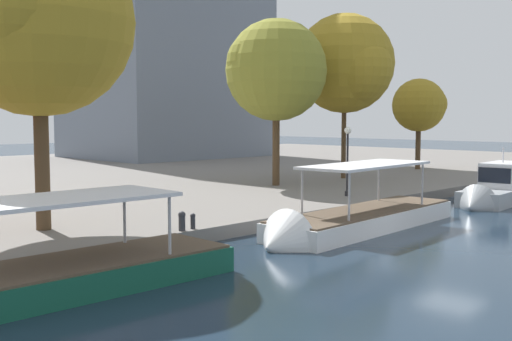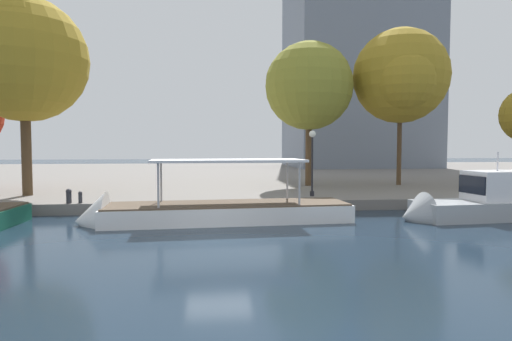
{
  "view_description": "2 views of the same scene",
  "coord_description": "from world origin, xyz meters",
  "px_view_note": "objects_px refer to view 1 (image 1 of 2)",
  "views": [
    {
      "loc": [
        -23.7,
        -12.05,
        5.18
      ],
      "look_at": [
        -2.48,
        8.83,
        2.68
      ],
      "focal_mm": 43.91,
      "sensor_mm": 36.0,
      "label": 1
    },
    {
      "loc": [
        -0.4,
        -16.33,
        3.7
      ],
      "look_at": [
        2.25,
        7.19,
        2.36
      ],
      "focal_mm": 30.12,
      "sensor_mm": 36.0,
      "label": 2
    }
  ],
  "objects_px": {
    "mooring_bollard_0": "(182,220)",
    "motor_yacht_2": "(498,193)",
    "tour_boat_1": "(352,224)",
    "tree_0": "(421,105)",
    "tree_2": "(348,65)",
    "tree_3": "(272,70)",
    "tree_4": "(37,13)",
    "mooring_bollard_1": "(193,220)",
    "tour_boat_0": "(28,290)",
    "lamp_post": "(348,152)"
  },
  "relations": [
    {
      "from": "mooring_bollard_0",
      "to": "motor_yacht_2",
      "type": "bearing_deg",
      "value": -9.97
    },
    {
      "from": "tour_boat_1",
      "to": "mooring_bollard_0",
      "type": "xyz_separation_m",
      "value": [
        -7.37,
        3.14,
        0.69
      ]
    },
    {
      "from": "tree_0",
      "to": "mooring_bollard_0",
      "type": "bearing_deg",
      "value": -165.35
    },
    {
      "from": "tree_2",
      "to": "tree_3",
      "type": "distance_m",
      "value": 7.77
    },
    {
      "from": "motor_yacht_2",
      "to": "tree_4",
      "type": "height_order",
      "value": "tree_4"
    },
    {
      "from": "mooring_bollard_1",
      "to": "motor_yacht_2",
      "type": "bearing_deg",
      "value": -10.3
    },
    {
      "from": "tour_boat_0",
      "to": "mooring_bollard_1",
      "type": "distance_m",
      "value": 8.98
    },
    {
      "from": "tree_4",
      "to": "tree_0",
      "type": "bearing_deg",
      "value": 7.48
    },
    {
      "from": "tree_2",
      "to": "tree_4",
      "type": "height_order",
      "value": "tree_2"
    },
    {
      "from": "tour_boat_1",
      "to": "mooring_bollard_1",
      "type": "height_order",
      "value": "tour_boat_1"
    },
    {
      "from": "tour_boat_1",
      "to": "mooring_bollard_1",
      "type": "xyz_separation_m",
      "value": [
        -6.78,
        3.16,
        0.61
      ]
    },
    {
      "from": "mooring_bollard_0",
      "to": "mooring_bollard_1",
      "type": "xyz_separation_m",
      "value": [
        0.59,
        0.02,
        -0.08
      ]
    },
    {
      "from": "lamp_post",
      "to": "motor_yacht_2",
      "type": "bearing_deg",
      "value": -37.36
    },
    {
      "from": "tree_0",
      "to": "tree_4",
      "type": "bearing_deg",
      "value": -172.52
    },
    {
      "from": "mooring_bollard_0",
      "to": "tree_0",
      "type": "height_order",
      "value": "tree_0"
    },
    {
      "from": "tree_4",
      "to": "mooring_bollard_0",
      "type": "bearing_deg",
      "value": -44.71
    },
    {
      "from": "motor_yacht_2",
      "to": "tree_3",
      "type": "distance_m",
      "value": 16.32
    },
    {
      "from": "tree_2",
      "to": "tree_4",
      "type": "distance_m",
      "value": 27.16
    },
    {
      "from": "mooring_bollard_0",
      "to": "mooring_bollard_1",
      "type": "height_order",
      "value": "mooring_bollard_0"
    },
    {
      "from": "lamp_post",
      "to": "mooring_bollard_1",
      "type": "bearing_deg",
      "value": -171.65
    },
    {
      "from": "tour_boat_0",
      "to": "motor_yacht_2",
      "type": "distance_m",
      "value": 29.39
    },
    {
      "from": "motor_yacht_2",
      "to": "tree_4",
      "type": "relative_size",
      "value": 0.75
    },
    {
      "from": "motor_yacht_2",
      "to": "mooring_bollard_0",
      "type": "distance_m",
      "value": 21.81
    },
    {
      "from": "tree_4",
      "to": "mooring_bollard_1",
      "type": "bearing_deg",
      "value": -40.61
    },
    {
      "from": "tour_boat_1",
      "to": "mooring_bollard_0",
      "type": "relative_size",
      "value": 16.53
    },
    {
      "from": "tour_boat_1",
      "to": "lamp_post",
      "type": "distance_m",
      "value": 8.81
    },
    {
      "from": "motor_yacht_2",
      "to": "lamp_post",
      "type": "relative_size",
      "value": 2.27
    },
    {
      "from": "mooring_bollard_1",
      "to": "tree_0",
      "type": "bearing_deg",
      "value": 14.87
    },
    {
      "from": "tour_boat_1",
      "to": "tree_2",
      "type": "xyz_separation_m",
      "value": [
        15.41,
        11.68,
        8.82
      ]
    },
    {
      "from": "tree_4",
      "to": "tree_3",
      "type": "bearing_deg",
      "value": 15.0
    },
    {
      "from": "tree_3",
      "to": "tree_0",
      "type": "bearing_deg",
      "value": -0.21
    },
    {
      "from": "motor_yacht_2",
      "to": "lamp_post",
      "type": "xyz_separation_m",
      "value": [
        -7.54,
        5.75,
        2.6
      ]
    },
    {
      "from": "mooring_bollard_1",
      "to": "tree_4",
      "type": "relative_size",
      "value": 0.05
    },
    {
      "from": "lamp_post",
      "to": "tree_4",
      "type": "relative_size",
      "value": 0.33
    },
    {
      "from": "mooring_bollard_0",
      "to": "lamp_post",
      "type": "relative_size",
      "value": 0.2
    },
    {
      "from": "motor_yacht_2",
      "to": "mooring_bollard_1",
      "type": "distance_m",
      "value": 21.23
    },
    {
      "from": "tour_boat_1",
      "to": "mooring_bollard_1",
      "type": "bearing_deg",
      "value": -28.04
    },
    {
      "from": "mooring_bollard_1",
      "to": "tour_boat_0",
      "type": "bearing_deg",
      "value": -161.36
    },
    {
      "from": "tour_boat_1",
      "to": "motor_yacht_2",
      "type": "height_order",
      "value": "motor_yacht_2"
    },
    {
      "from": "mooring_bollard_1",
      "to": "tree_0",
      "type": "distance_m",
      "value": 35.36
    },
    {
      "from": "lamp_post",
      "to": "tree_3",
      "type": "relative_size",
      "value": 0.36
    },
    {
      "from": "mooring_bollard_0",
      "to": "mooring_bollard_1",
      "type": "distance_m",
      "value": 0.6
    },
    {
      "from": "lamp_post",
      "to": "tree_3",
      "type": "bearing_deg",
      "value": 80.97
    },
    {
      "from": "motor_yacht_2",
      "to": "mooring_bollard_1",
      "type": "relative_size",
      "value": 14.14
    },
    {
      "from": "tree_0",
      "to": "tree_3",
      "type": "distance_m",
      "value": 19.41
    },
    {
      "from": "mooring_bollard_0",
      "to": "tree_0",
      "type": "bearing_deg",
      "value": 14.65
    },
    {
      "from": "tree_0",
      "to": "tree_3",
      "type": "height_order",
      "value": "tree_3"
    },
    {
      "from": "motor_yacht_2",
      "to": "tree_2",
      "type": "relative_size",
      "value": 0.75
    },
    {
      "from": "tour_boat_0",
      "to": "tree_0",
      "type": "relative_size",
      "value": 1.49
    },
    {
      "from": "mooring_bollard_1",
      "to": "tree_2",
      "type": "relative_size",
      "value": 0.05
    }
  ]
}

